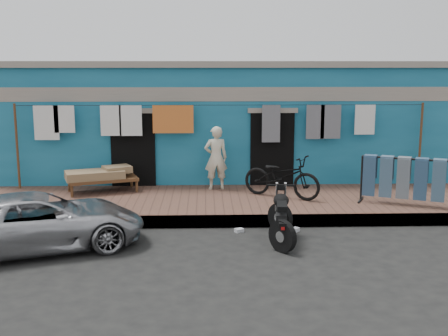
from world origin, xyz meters
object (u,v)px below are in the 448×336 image
(seated_person, at_px, (216,158))
(jeans_rack, at_px, (412,181))
(car, at_px, (40,221))
(bicycle, at_px, (282,172))
(charpoy, at_px, (103,180))
(motorcycle, at_px, (281,216))

(seated_person, height_order, jeans_rack, seated_person)
(car, xyz_separation_m, bicycle, (4.72, 2.81, 0.32))
(bicycle, bearing_deg, car, 152.88)
(car, xyz_separation_m, charpoy, (0.49, 3.51, 0.01))
(seated_person, relative_size, charpoy, 0.82)
(seated_person, height_order, charpoy, seated_person)
(charpoy, bearing_deg, motorcycle, -39.48)
(car, distance_m, jeans_rack, 7.70)
(seated_person, distance_m, bicycle, 1.78)
(car, relative_size, charpoy, 1.99)
(car, bearing_deg, jeans_rack, -95.70)
(motorcycle, bearing_deg, seated_person, 114.19)
(seated_person, relative_size, bicycle, 0.83)
(motorcycle, bearing_deg, jeans_rack, 33.99)
(car, bearing_deg, seated_person, -61.08)
(bicycle, relative_size, motorcycle, 1.17)
(motorcycle, distance_m, charpoy, 5.04)
(seated_person, height_order, bicycle, seated_person)
(charpoy, bearing_deg, bicycle, -9.35)
(bicycle, xyz_separation_m, motorcycle, (-0.34, -2.51, -0.35))
(seated_person, bearing_deg, jeans_rack, 148.67)
(jeans_rack, bearing_deg, charpoy, 167.42)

